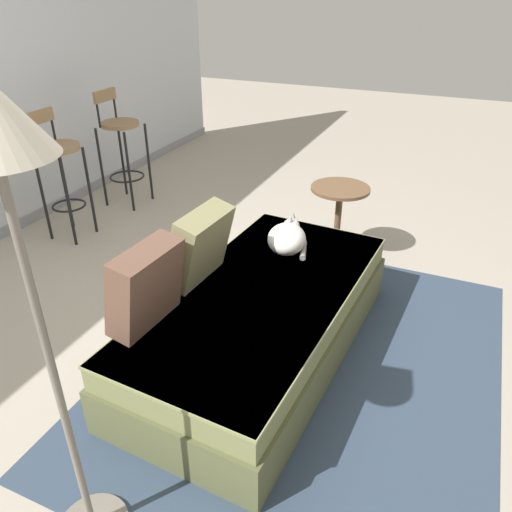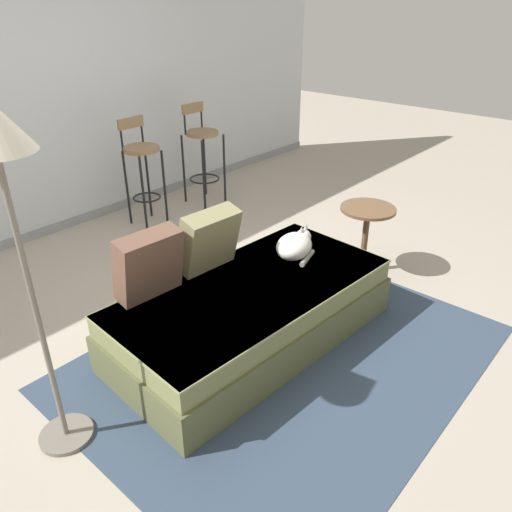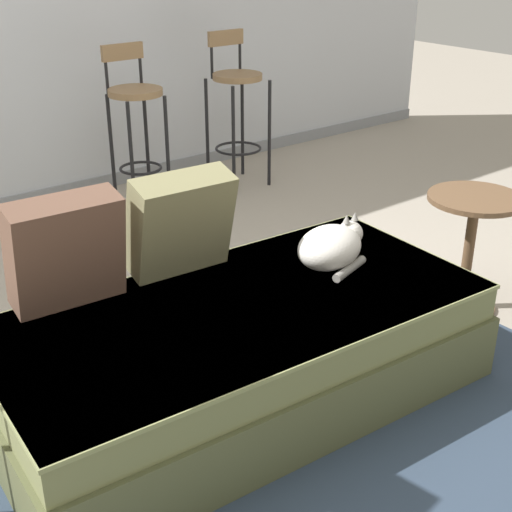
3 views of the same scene
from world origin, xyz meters
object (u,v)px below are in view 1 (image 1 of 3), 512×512
Objects in this scene: side_table at (338,212)px; couch at (261,320)px; cat at (287,238)px; throw_pillow_corner at (146,287)px; bar_stool_near_window at (59,163)px; throw_pillow_middle at (200,245)px; bar_stool_by_doorway at (121,140)px; floor_lamp at (2,177)px.

couch is at bearing 176.30° from side_table.
cat is 0.81m from side_table.
bar_stool_near_window is at bearing 53.61° from throw_pillow_corner.
throw_pillow_middle is 0.41× the size of bar_stool_by_doorway.
floor_lamp is at bearing -171.76° from throw_pillow_middle.
bar_stool_by_doorway is 2.19m from side_table.
throw_pillow_corner is at bearing 164.97° from side_table.
throw_pillow_middle is (-0.02, 0.37, 0.42)m from couch.
throw_pillow_middle is 0.63m from cat.
bar_stool_near_window is (0.25, 2.04, 0.13)m from cat.
bar_stool_by_doorway is (1.56, 1.71, -0.02)m from throw_pillow_middle.
throw_pillow_corner is 0.99× the size of throw_pillow_middle.
cat is 2.30m from bar_stool_by_doorway.
couch is 1.31m from side_table.
couch is 0.58m from cat.
throw_pillow_corner is 0.47m from throw_pillow_middle.
throw_pillow_middle is 1.54m from floor_lamp.
throw_pillow_corner is 1.13× the size of cat.
bar_stool_by_doorway is at bearing 83.56° from side_table.
bar_stool_by_doorway reaches higher than throw_pillow_middle.
couch is 1.84× the size of bar_stool_by_doorway.
floor_lamp is at bearing 174.09° from side_table.
throw_pillow_corner is at bearing -140.38° from bar_stool_by_doorway.
couch is 1.82m from floor_lamp.
bar_stool_by_doorway is (1.54, 2.08, 0.40)m from couch.
floor_lamp reaches higher than cat.
throw_pillow_corner reaches higher than couch.
throw_pillow_corner is 0.74× the size of side_table.
bar_stool_by_doorway is (2.03, 1.68, -0.02)m from throw_pillow_corner.
side_table reaches higher than couch.
side_table is at bearing -75.79° from bar_stool_near_window.
bar_stool_near_window is (0.77, 1.72, 0.00)m from throw_pillow_middle.
throw_pillow_middle is at bearing 161.14° from side_table.
side_table is (0.55, -2.17, -0.26)m from bar_stool_near_window.
couch is 2.25m from bar_stool_near_window.
throw_pillow_corner is 2.09m from bar_stool_near_window.
bar_stool_near_window is at bearing 83.15° from cat.
bar_stool_near_window reaches higher than cat.
bar_stool_by_doorway reaches higher than bar_stool_near_window.
throw_pillow_middle is (0.47, -0.03, 0.00)m from throw_pillow_corner.
bar_stool_near_window reaches higher than throw_pillow_corner.
cat is 0.36× the size of bar_stool_by_doorway.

